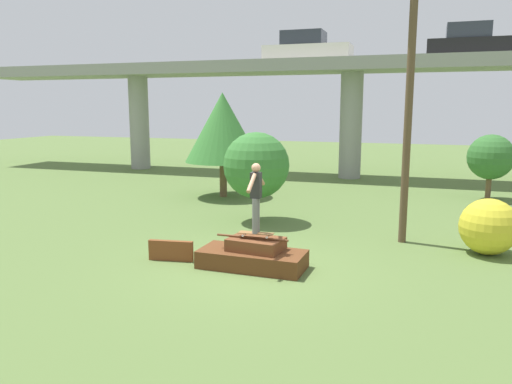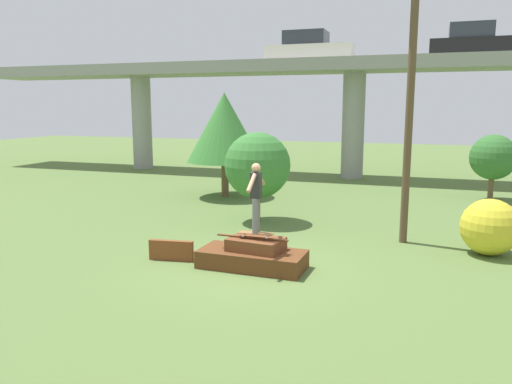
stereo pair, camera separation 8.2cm
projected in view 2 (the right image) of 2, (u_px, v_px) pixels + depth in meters
The scene contains 13 objects.
ground_plane at pixel (252, 268), 11.26m from camera, with size 80.00×80.00×0.00m, color #567038.
scrap_pile at pixel (253, 256), 11.22m from camera, with size 2.40×1.10×0.72m.
scrap_plank_loose at pixel (171, 250), 11.75m from camera, with size 1.07×0.28×0.48m.
skateboard at pixel (256, 233), 11.12m from camera, with size 0.80×0.26×0.09m.
skater at pixel (256, 193), 10.96m from camera, with size 0.23×1.19×1.56m.
highway_overpass at pixel (355, 76), 24.42m from camera, with size 44.00×3.42×5.86m.
car_on_overpass_left at pixel (474, 43), 22.63m from camera, with size 3.89×1.73×1.42m.
car_on_overpass_right at pixel (309, 49), 25.27m from camera, with size 4.40×1.70×1.46m.
utility_pole at pixel (410, 99), 12.73m from camera, with size 1.30×0.20×7.30m.
tree_behind_left at pixel (257, 166), 15.45m from camera, with size 2.06×2.06×2.82m.
tree_behind_right at pixel (224, 128), 19.64m from camera, with size 3.00×3.00×4.13m.
tree_mid_back at pixel (493, 157), 19.08m from camera, with size 1.73×1.73×2.53m.
bush_yellow_flowering at pixel (490, 227), 12.14m from camera, with size 1.39×1.39×1.39m.
Camera 2 is at (3.62, -10.18, 3.61)m, focal length 35.00 mm.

